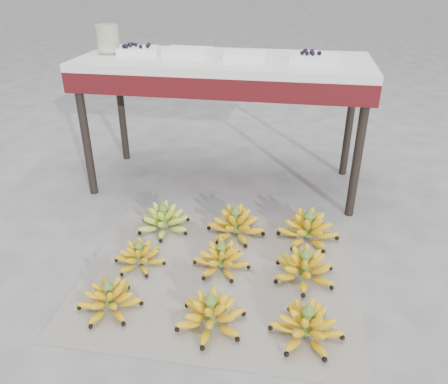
% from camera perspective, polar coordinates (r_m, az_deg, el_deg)
% --- Properties ---
extents(ground, '(60.00, 60.00, 0.00)m').
position_cam_1_polar(ground, '(2.02, -1.84, -11.58)').
color(ground, '#5B5B5D').
rests_on(ground, ground).
extents(newspaper_mat, '(1.26, 1.06, 0.01)m').
position_cam_1_polar(newspaper_mat, '(2.06, -0.59, -10.70)').
color(newspaper_mat, silver).
rests_on(newspaper_mat, ground).
extents(bunch_front_left, '(0.27, 0.27, 0.16)m').
position_cam_1_polar(bunch_front_left, '(1.90, -14.74, -13.37)').
color(bunch_front_left, '#DFB204').
rests_on(bunch_front_left, newspaper_mat).
extents(bunch_front_center, '(0.32, 0.32, 0.17)m').
position_cam_1_polar(bunch_front_center, '(1.77, -1.72, -15.65)').
color(bunch_front_center, '#DFB204').
rests_on(bunch_front_center, newspaper_mat).
extents(bunch_front_right, '(0.33, 0.33, 0.17)m').
position_cam_1_polar(bunch_front_right, '(1.76, 10.75, -16.72)').
color(bunch_front_right, '#DFB204').
rests_on(bunch_front_right, newspaper_mat).
extents(bunch_mid_left, '(0.29, 0.29, 0.15)m').
position_cam_1_polar(bunch_mid_left, '(2.12, -10.98, -8.24)').
color(bunch_mid_left, '#DFB204').
rests_on(bunch_mid_left, newspaper_mat).
extents(bunch_mid_center, '(0.34, 0.34, 0.16)m').
position_cam_1_polar(bunch_mid_center, '(2.06, -0.34, -8.68)').
color(bunch_mid_center, '#DFB204').
rests_on(bunch_mid_center, newspaper_mat).
extents(bunch_mid_right, '(0.38, 0.38, 0.17)m').
position_cam_1_polar(bunch_mid_right, '(2.03, 10.46, -9.70)').
color(bunch_mid_right, '#DFB204').
rests_on(bunch_mid_right, newspaper_mat).
extents(bunch_back_left, '(0.34, 0.34, 0.17)m').
position_cam_1_polar(bunch_back_left, '(2.36, -7.86, -3.63)').
color(bunch_back_left, '#83BB30').
rests_on(bunch_back_left, newspaper_mat).
extents(bunch_back_center, '(0.35, 0.35, 0.18)m').
position_cam_1_polar(bunch_back_center, '(2.29, 1.54, -4.24)').
color(bunch_back_center, '#DFB204').
rests_on(bunch_back_center, newspaper_mat).
extents(bunch_back_right, '(0.36, 0.36, 0.19)m').
position_cam_1_polar(bunch_back_right, '(2.29, 10.93, -4.74)').
color(bunch_back_right, '#DFB204').
rests_on(bunch_back_right, newspaper_mat).
extents(vendor_table, '(1.67, 0.67, 0.80)m').
position_cam_1_polar(vendor_table, '(2.63, -0.03, 15.19)').
color(vendor_table, black).
rests_on(vendor_table, ground).
extents(tray_far_left, '(0.27, 0.23, 0.06)m').
position_cam_1_polar(tray_far_left, '(2.77, -11.27, 17.70)').
color(tray_far_left, silver).
rests_on(tray_far_left, vendor_table).
extents(tray_left, '(0.27, 0.20, 0.04)m').
position_cam_1_polar(tray_left, '(2.67, -4.73, 17.76)').
color(tray_left, silver).
rests_on(tray_left, vendor_table).
extents(tray_right, '(0.23, 0.17, 0.04)m').
position_cam_1_polar(tray_right, '(2.57, 2.82, 17.34)').
color(tray_right, silver).
rests_on(tray_right, vendor_table).
extents(tray_far_right, '(0.28, 0.23, 0.06)m').
position_cam_1_polar(tray_far_right, '(2.55, 11.74, 16.81)').
color(tray_far_right, silver).
rests_on(tray_far_right, vendor_table).
extents(glass_jar, '(0.17, 0.17, 0.16)m').
position_cam_1_polar(glass_jar, '(2.81, -14.91, 18.71)').
color(glass_jar, '#E7F6C4').
rests_on(glass_jar, vendor_table).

